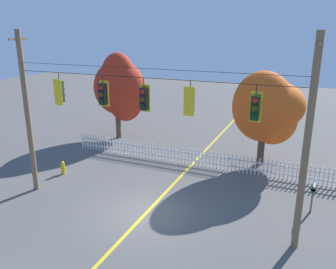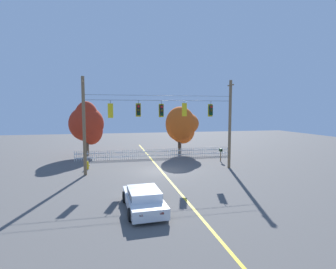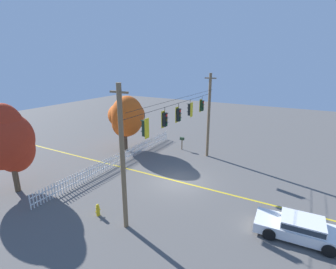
% 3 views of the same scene
% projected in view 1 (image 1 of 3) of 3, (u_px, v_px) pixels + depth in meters
% --- Properties ---
extents(ground, '(80.00, 80.00, 0.00)m').
position_uv_depth(ground, '(146.00, 213.00, 15.74)').
color(ground, '#565451').
extents(lane_centerline_stripe, '(0.16, 36.00, 0.01)m').
position_uv_depth(lane_centerline_stripe, '(146.00, 213.00, 15.74)').
color(lane_centerline_stripe, gold).
rests_on(lane_centerline_stripe, ground).
extents(signal_support_span, '(12.98, 1.10, 7.99)m').
position_uv_depth(signal_support_span, '(144.00, 127.00, 14.53)').
color(signal_support_span, brown).
rests_on(signal_support_span, ground).
extents(traffic_signal_westbound_side, '(0.43, 0.38, 1.46)m').
position_uv_depth(traffic_signal_westbound_side, '(60.00, 92.00, 15.76)').
color(traffic_signal_westbound_side, black).
extents(traffic_signal_northbound_primary, '(0.43, 0.38, 1.37)m').
position_uv_depth(traffic_signal_northbound_primary, '(103.00, 94.00, 14.90)').
color(traffic_signal_northbound_primary, black).
extents(traffic_signal_eastbound_side, '(0.43, 0.38, 1.42)m').
position_uv_depth(traffic_signal_eastbound_side, '(144.00, 99.00, 14.18)').
color(traffic_signal_eastbound_side, black).
extents(traffic_signal_northbound_secondary, '(0.43, 0.38, 1.35)m').
position_uv_depth(traffic_signal_northbound_secondary, '(190.00, 101.00, 13.40)').
color(traffic_signal_northbound_secondary, black).
extents(traffic_signal_southbound_primary, '(0.43, 0.38, 1.40)m').
position_uv_depth(traffic_signal_southbound_primary, '(255.00, 108.00, 12.51)').
color(traffic_signal_southbound_primary, black).
extents(white_picket_fence, '(17.22, 0.06, 1.05)m').
position_uv_depth(white_picket_fence, '(201.00, 158.00, 20.86)').
color(white_picket_fence, white).
rests_on(white_picket_fence, ground).
extents(autumn_maple_near_fence, '(3.99, 3.28, 6.35)m').
position_uv_depth(autumn_maple_near_fence, '(120.00, 89.00, 25.80)').
color(autumn_maple_near_fence, brown).
rests_on(autumn_maple_near_fence, ground).
extents(autumn_maple_mid, '(4.10, 3.88, 5.75)m').
position_uv_depth(autumn_maple_mid, '(268.00, 109.00, 20.25)').
color(autumn_maple_mid, '#473828').
rests_on(autumn_maple_mid, ground).
extents(fire_hydrant, '(0.38, 0.22, 0.77)m').
position_uv_depth(fire_hydrant, '(63.00, 168.00, 19.88)').
color(fire_hydrant, gold).
rests_on(fire_hydrant, ground).
extents(roadside_mailbox, '(0.25, 0.44, 1.36)m').
position_uv_depth(roadside_mailbox, '(313.00, 190.00, 15.51)').
color(roadside_mailbox, brown).
rests_on(roadside_mailbox, ground).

